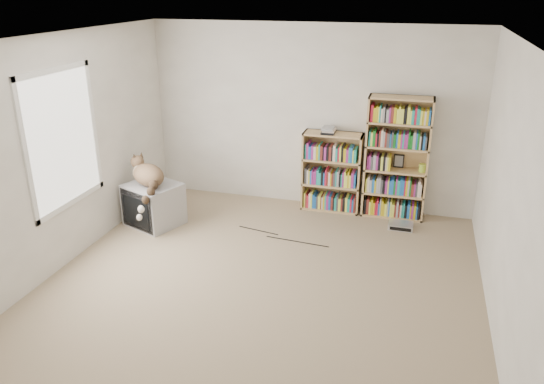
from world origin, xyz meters
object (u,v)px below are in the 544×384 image
(crt_tv, at_px, (154,204))
(cat, at_px, (147,179))
(bookcase_short, at_px, (332,174))
(dvd_player, at_px, (401,226))
(bookcase_tall, at_px, (396,161))

(crt_tv, distance_m, cat, 0.39)
(bookcase_short, height_order, dvd_player, bookcase_short)
(crt_tv, xyz_separation_m, bookcase_tall, (2.98, 1.13, 0.51))
(cat, bearing_deg, bookcase_tall, 54.56)
(bookcase_short, relative_size, dvd_player, 3.51)
(crt_tv, relative_size, cat, 0.99)
(cat, bearing_deg, dvd_player, 46.98)
(crt_tv, relative_size, bookcase_short, 0.73)
(bookcase_tall, height_order, dvd_player, bookcase_tall)
(dvd_player, bearing_deg, crt_tv, -166.05)
(bookcase_tall, bearing_deg, crt_tv, -159.23)
(bookcase_tall, relative_size, dvd_player, 5.22)
(crt_tv, bearing_deg, bookcase_short, 49.75)
(crt_tv, height_order, cat, cat)
(cat, relative_size, bookcase_tall, 0.50)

